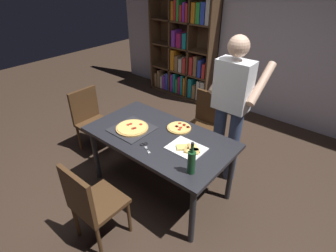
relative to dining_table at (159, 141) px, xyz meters
The scene contains 13 objects.
ground_plane 0.67m from the dining_table, ahead, with size 12.00×12.00×0.00m, color #38281E.
back_wall 2.70m from the dining_table, 90.00° to the left, with size 6.40×0.10×2.80m, color #BCB7C6.
dining_table is the anchor object (origin of this frame).
chair_near_camera 0.94m from the dining_table, 90.00° to the right, with size 0.42×0.42×0.90m.
chair_far_side 0.94m from the dining_table, 90.00° to the left, with size 0.42×0.42×0.90m.
chair_left_end 1.29m from the dining_table, behind, with size 0.42×0.42×0.90m.
bookshelf 2.78m from the dining_table, 120.90° to the left, with size 1.40×0.35×1.95m.
person_serving_pizza 0.90m from the dining_table, 57.49° to the left, with size 0.55×0.54×1.75m.
pepperoni_pizza_on_tray 0.34m from the dining_table, 162.41° to the right, with size 0.42×0.42×0.04m.
pizza_slices_on_towel 0.40m from the dining_table, ahead, with size 0.36×0.28×0.03m.
wine_bottle 0.69m from the dining_table, 23.44° to the right, with size 0.07×0.07×0.32m.
kitchen_scissors 0.26m from the dining_table, 83.95° to the right, with size 0.20×0.14×0.01m.
second_pizza_plain 0.28m from the dining_table, 72.15° to the left, with size 0.27×0.27×0.03m.
Camera 1 is at (1.58, -1.75, 2.30)m, focal length 28.02 mm.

